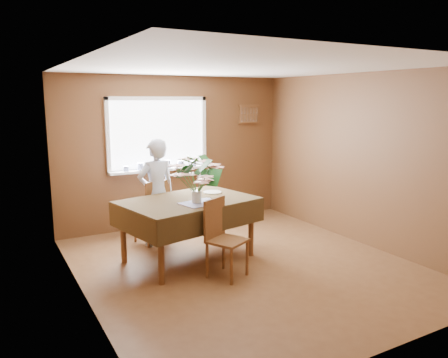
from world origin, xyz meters
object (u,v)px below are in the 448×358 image
dining_table (188,207)px  chair_far (154,209)px  flower_bouquet (196,175)px  seated_woman (156,193)px  chair_near (222,234)px

dining_table → chair_far: bearing=89.9°
dining_table → flower_bouquet: flower_bouquet is taller
chair_far → seated_woman: (0.01, -0.07, 0.26)m
chair_far → dining_table: bearing=87.3°
dining_table → chair_far: size_ratio=1.97×
dining_table → flower_bouquet: 0.51m
dining_table → chair_near: size_ratio=1.99×
chair_near → flower_bouquet: size_ratio=1.48×
seated_woman → flower_bouquet: bearing=93.5°
dining_table → flower_bouquet: bearing=-96.5°
chair_near → seated_woman: bearing=74.5°
seated_woman → chair_far: bearing=-86.7°
dining_table → seated_woman: size_ratio=1.20×
chair_far → flower_bouquet: size_ratio=1.50×
chair_far → chair_near: bearing=86.7°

